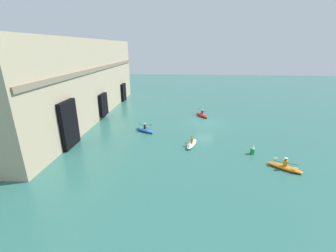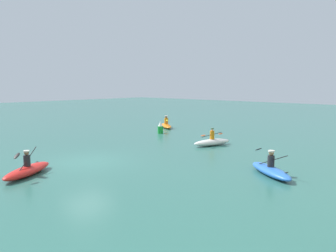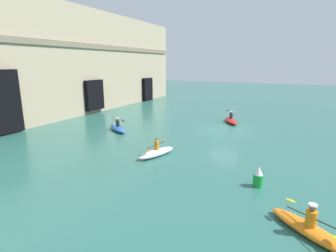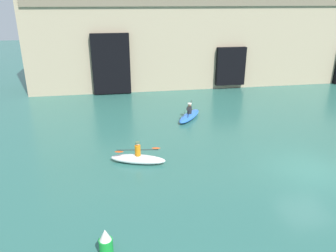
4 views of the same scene
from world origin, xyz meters
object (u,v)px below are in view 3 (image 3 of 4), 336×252
at_px(kayak_white, 157,152).
at_px(kayak_orange, 310,229).
at_px(kayak_red, 231,120).
at_px(kayak_blue, 118,128).
at_px(marker_buoy, 258,177).

height_order(kayak_white, kayak_orange, kayak_white).
xyz_separation_m(kayak_red, kayak_blue, (-7.40, 8.02, -0.01)).
bearing_deg(kayak_red, kayak_blue, 103.35).
height_order(kayak_red, kayak_blue, kayak_red).
xyz_separation_m(kayak_blue, kayak_orange, (-8.64, -14.39, -0.00)).
distance_m(kayak_white, kayak_orange, 9.49).
bearing_deg(kayak_blue, kayak_red, 77.61).
relative_size(kayak_red, kayak_white, 1.04).
bearing_deg(kayak_red, marker_buoy, 168.85).
height_order(kayak_red, kayak_white, kayak_red).
bearing_deg(marker_buoy, kayak_red, 18.18).
xyz_separation_m(kayak_blue, kayak_white, (-4.11, -6.05, 0.02)).
relative_size(kayak_red, marker_buoy, 3.04).
bearing_deg(marker_buoy, kayak_white, 75.93).
relative_size(kayak_white, kayak_orange, 1.01).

